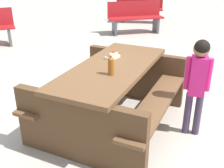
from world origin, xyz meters
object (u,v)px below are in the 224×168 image
at_px(picnic_table, 112,90).
at_px(park_bench_far, 139,8).
at_px(park_bench_near, 135,17).
at_px(child_in_coat, 198,76).
at_px(soda_bottle, 111,65).
at_px(hotdog_tray, 112,56).

height_order(picnic_table, park_bench_far, park_bench_far).
bearing_deg(picnic_table, park_bench_near, 25.19).
bearing_deg(picnic_table, child_in_coat, -70.94).
xyz_separation_m(soda_bottle, hotdog_tray, (0.46, 0.28, -0.08)).
distance_m(hotdog_tray, park_bench_near, 4.42).
relative_size(park_bench_near, park_bench_far, 0.90).
distance_m(picnic_table, hotdog_tray, 0.44).
height_order(soda_bottle, child_in_coat, child_in_coat).
xyz_separation_m(soda_bottle, park_bench_near, (4.45, 2.12, -0.41)).
xyz_separation_m(soda_bottle, child_in_coat, (0.53, -0.76, -0.14)).
relative_size(hotdog_tray, child_in_coat, 0.17).
bearing_deg(child_in_coat, soda_bottle, 124.66).
distance_m(soda_bottle, park_bench_far, 6.46).
xyz_separation_m(picnic_table, park_bench_far, (5.62, 2.60, 0.00)).
height_order(hotdog_tray, park_bench_near, park_bench_near).
xyz_separation_m(park_bench_near, park_bench_far, (1.38, 0.61, 0.00)).
relative_size(picnic_table, park_bench_near, 1.45).
relative_size(soda_bottle, child_in_coat, 0.21).
distance_m(child_in_coat, park_bench_far, 6.36).
height_order(hotdog_tray, child_in_coat, child_in_coat).
bearing_deg(soda_bottle, park_bench_near, 25.48).
distance_m(picnic_table, child_in_coat, 0.99).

